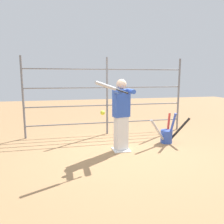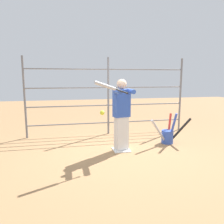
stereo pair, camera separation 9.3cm
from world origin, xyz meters
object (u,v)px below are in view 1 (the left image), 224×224
(baseball_bat_swinging, at_px, (109,87))
(bat_bucket, at_px, (167,134))
(batter, at_px, (121,113))
(softball_in_flight, at_px, (103,113))

(baseball_bat_swinging, height_order, bat_bucket, baseball_bat_swinging)
(baseball_bat_swinging, bearing_deg, batter, -125.01)
(softball_in_flight, xyz_separation_m, bat_bucket, (-1.91, -0.86, -0.80))
(batter, relative_size, baseball_bat_swinging, 2.19)
(softball_in_flight, relative_size, bat_bucket, 0.08)
(softball_in_flight, distance_m, bat_bucket, 2.24)
(softball_in_flight, bearing_deg, baseball_bat_swinging, 147.66)
(batter, xyz_separation_m, softball_in_flight, (0.56, 0.57, 0.11))
(batter, bearing_deg, softball_in_flight, 45.48)
(bat_bucket, bearing_deg, softball_in_flight, 24.16)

